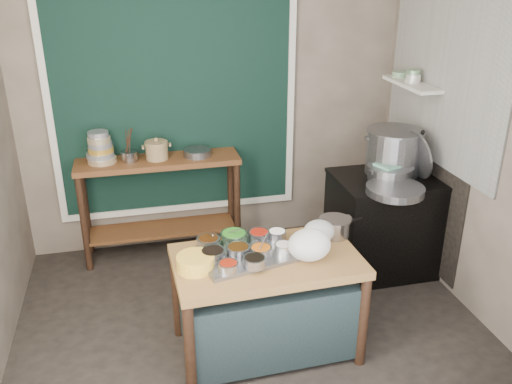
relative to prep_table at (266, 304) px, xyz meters
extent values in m
cube|color=#2A2520|center=(-0.05, 0.30, -0.39)|extent=(3.50, 3.00, 0.02)
cube|color=#796B5D|center=(-0.05, 1.81, 1.02)|extent=(3.50, 0.02, 2.80)
cube|color=#796B5D|center=(1.71, 0.30, 1.02)|extent=(0.02, 3.00, 2.80)
cube|color=black|center=(-0.40, 1.77, 0.98)|extent=(2.10, 0.02, 1.90)
cube|color=#B2B2AA|center=(1.69, 0.85, 1.48)|extent=(0.02, 1.70, 1.70)
cube|color=black|center=(1.69, 0.95, 0.32)|extent=(0.01, 1.30, 1.30)
cube|color=beige|center=(1.58, 1.15, 1.23)|extent=(0.22, 0.70, 0.03)
cube|color=brown|center=(0.00, 0.00, 0.00)|extent=(1.27, 0.75, 0.75)
cube|color=brown|center=(-0.60, 1.58, 0.10)|extent=(1.45, 0.40, 0.95)
cube|color=black|center=(1.30, 0.85, 0.05)|extent=(0.90, 0.68, 0.85)
cube|color=black|center=(1.30, 0.85, 0.49)|extent=(0.92, 0.69, 0.03)
cube|color=gray|center=(-0.14, 0.05, 0.39)|extent=(0.71, 0.58, 0.03)
cylinder|color=gray|center=(0.00, 0.20, 0.43)|extent=(0.15, 0.15, 0.06)
cylinder|color=gray|center=(-0.36, 0.01, 0.44)|extent=(0.17, 0.17, 0.07)
cylinder|color=gray|center=(-0.19, 0.02, 0.44)|extent=(0.16, 0.16, 0.07)
cylinder|color=gray|center=(-0.18, 0.21, 0.44)|extent=(0.19, 0.19, 0.07)
cylinder|color=gray|center=(-0.36, 0.19, 0.44)|extent=(0.16, 0.16, 0.07)
cylinder|color=gray|center=(-0.29, -0.15, 0.43)|extent=(0.13, 0.13, 0.06)
cylinder|color=gray|center=(-0.04, -0.01, 0.43)|extent=(0.15, 0.15, 0.06)
cylinder|color=silver|center=(0.12, 0.01, 0.43)|extent=(0.12, 0.12, 0.06)
cylinder|color=gray|center=(-0.12, -0.13, 0.43)|extent=(0.15, 0.15, 0.06)
cylinder|color=gray|center=(0.12, 0.19, 0.43)|extent=(0.13, 0.13, 0.06)
cylinder|color=gold|center=(-0.48, -0.04, 0.42)|extent=(0.32, 0.32, 0.10)
ellipsoid|color=white|center=(0.27, -0.09, 0.48)|extent=(0.35, 0.33, 0.22)
ellipsoid|color=white|center=(0.41, 0.12, 0.46)|extent=(0.25, 0.22, 0.17)
cylinder|color=tan|center=(-1.08, 1.60, 0.60)|extent=(0.25, 0.25, 0.05)
cylinder|color=gray|center=(-1.08, 1.60, 0.64)|extent=(0.24, 0.24, 0.05)
cylinder|color=gold|center=(-1.08, 1.60, 0.69)|extent=(0.22, 0.22, 0.05)
cylinder|color=gray|center=(-1.08, 1.60, 0.74)|extent=(0.21, 0.21, 0.05)
cylinder|color=tan|center=(-1.08, 1.60, 0.78)|extent=(0.20, 0.20, 0.05)
cylinder|color=gray|center=(-1.08, 1.60, 0.83)|extent=(0.18, 0.18, 0.05)
cylinder|color=gray|center=(-0.84, 1.58, 0.62)|extent=(0.19, 0.19, 0.09)
cylinder|color=gray|center=(-0.24, 1.58, 0.61)|extent=(0.26, 0.26, 0.06)
cylinder|color=gray|center=(1.51, 0.80, 0.71)|extent=(0.12, 0.42, 0.41)
cube|color=#63A38C|center=(1.27, 0.80, 0.64)|extent=(0.28, 0.25, 0.02)
cylinder|color=gray|center=(1.18, 0.52, 0.54)|extent=(0.54, 0.54, 0.06)
cylinder|color=silver|center=(1.58, 1.15, 1.26)|extent=(0.13, 0.13, 0.04)
cylinder|color=silver|center=(1.58, 1.15, 1.29)|extent=(0.12, 0.12, 0.04)
cylinder|color=gray|center=(1.58, 1.15, 1.33)|extent=(0.12, 0.12, 0.04)
cylinder|color=gray|center=(1.58, 1.38, 1.26)|extent=(0.14, 0.14, 0.05)
camera|label=1|loc=(-0.80, -3.05, 2.21)|focal=38.00mm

